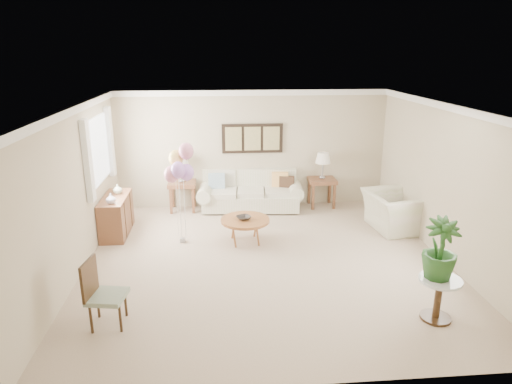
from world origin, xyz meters
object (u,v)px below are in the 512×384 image
armchair (394,211)px  accent_chair (101,292)px  balloon_cluster (180,166)px  coffee_table (245,221)px  sofa (251,194)px

armchair → accent_chair: (-4.98, -2.91, 0.11)m
balloon_cluster → armchair: bearing=4.6°
coffee_table → accent_chair: 3.21m
sofa → accent_chair: 4.92m
armchair → accent_chair: 5.77m
armchair → balloon_cluster: 4.28m
armchair → sofa: bearing=55.0°
balloon_cluster → accent_chair: bearing=-108.4°
sofa → armchair: (2.74, -1.47, 0.03)m
armchair → coffee_table: bearing=91.0°
armchair → accent_chair: accent_chair is taller
coffee_table → armchair: size_ratio=0.79×
armchair → balloon_cluster: bearing=87.9°
coffee_table → sofa: bearing=82.6°
accent_chair → balloon_cluster: 2.89m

